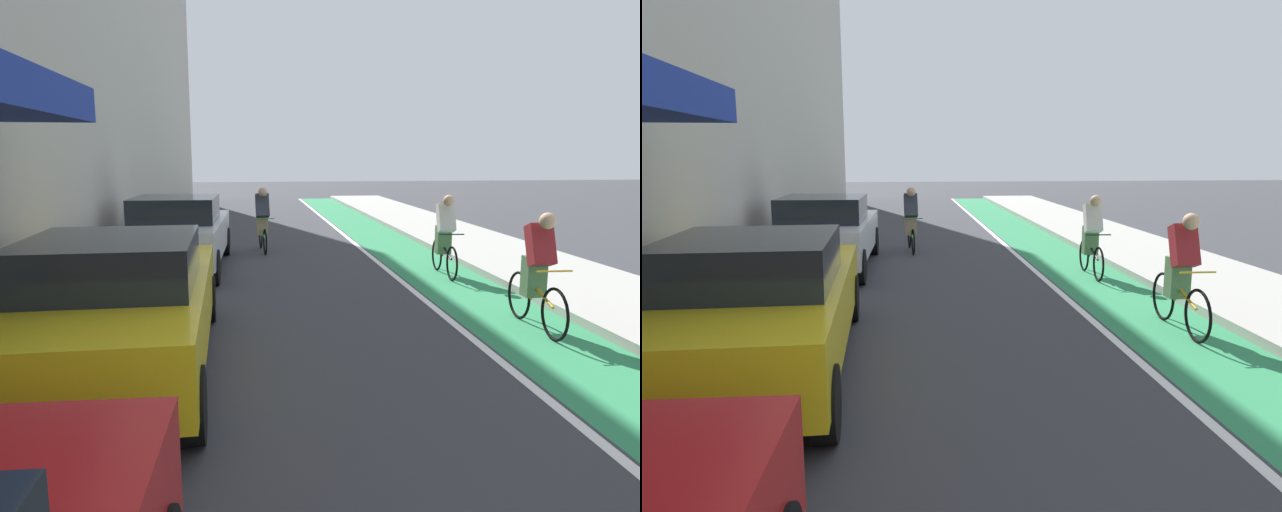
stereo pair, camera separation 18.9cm
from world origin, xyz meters
TOP-DOWN VIEW (x-y plane):
  - ground_plane at (0.00, 14.45)m, footprint 81.19×81.19m
  - bike_lane_paint at (2.73, 16.45)m, footprint 1.60×36.90m
  - lane_divider_stripe at (1.83, 16.45)m, footprint 0.12×36.90m
  - sidewalk_right at (4.87, 16.45)m, footprint 2.67×36.90m
  - parked_sedan_yellow_cab at (-2.48, 9.69)m, footprint 2.10×4.80m
  - parked_sedan_white at (-2.48, 15.58)m, footprint 2.03×4.43m
  - cyclist_mid at (2.85, 10.65)m, footprint 0.48×1.75m
  - cyclist_trailing at (2.82, 14.31)m, footprint 0.48×1.71m
  - cyclist_far at (-0.67, 17.66)m, footprint 0.48×1.68m

SIDE VIEW (x-z plane):
  - ground_plane at x=0.00m, z-range 0.00..0.00m
  - bike_lane_paint at x=2.73m, z-range 0.00..0.00m
  - lane_divider_stripe at x=1.83m, z-range 0.00..0.00m
  - sidewalk_right at x=4.87m, z-range 0.00..0.14m
  - parked_sedan_white at x=-2.48m, z-range 0.02..1.55m
  - parked_sedan_yellow_cab at x=-2.48m, z-range 0.02..1.55m
  - cyclist_far at x=-0.67m, z-range 0.01..1.60m
  - cyclist_mid at x=2.85m, z-range 0.00..1.63m
  - cyclist_trailing at x=2.82m, z-range 0.04..1.65m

